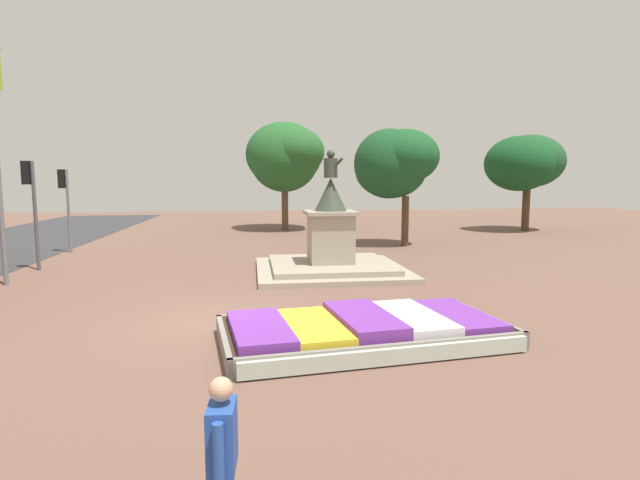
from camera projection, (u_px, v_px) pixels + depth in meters
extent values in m
plane|color=brown|center=(220.00, 322.00, 11.02)|extent=(82.01, 82.01, 0.00)
cube|color=#38281C|center=(364.00, 333.00, 9.73)|extent=(5.55, 3.15, 0.31)
cube|color=gray|center=(390.00, 354.00, 8.48)|extent=(5.45, 0.80, 0.35)
cube|color=gray|center=(343.00, 315.00, 10.97)|extent=(5.45, 0.80, 0.35)
cube|color=gray|center=(224.00, 344.00, 9.03)|extent=(0.44, 2.69, 0.35)
cube|color=gray|center=(485.00, 322.00, 10.42)|extent=(0.44, 2.69, 0.35)
cube|color=#72339E|center=(260.00, 329.00, 9.17)|extent=(1.30, 2.41, 0.17)
cube|color=yellow|center=(313.00, 326.00, 9.44)|extent=(1.30, 2.41, 0.13)
cube|color=#72339E|center=(364.00, 319.00, 9.70)|extent=(1.30, 2.41, 0.23)
cube|color=white|center=(412.00, 317.00, 9.96)|extent=(1.30, 2.41, 0.17)
cube|color=#72339E|center=(457.00, 315.00, 10.23)|extent=(1.30, 2.41, 0.12)
cube|color=#B2BCAD|center=(391.00, 355.00, 8.43)|extent=(5.19, 0.86, 0.28)
cube|color=#9E9480|center=(330.00, 270.00, 17.01)|extent=(4.97, 4.97, 0.17)
cube|color=gray|center=(330.00, 265.00, 16.99)|extent=(4.01, 4.01, 0.17)
cube|color=#9E937F|center=(331.00, 238.00, 16.88)|extent=(1.44, 1.44, 1.63)
cube|color=#9E937F|center=(331.00, 213.00, 16.78)|extent=(1.70, 1.70, 0.12)
cone|color=#384233|center=(331.00, 194.00, 16.70)|extent=(1.08, 1.08, 1.11)
cylinder|color=#384233|center=(331.00, 168.00, 16.60)|extent=(0.46, 0.46, 0.64)
sphere|color=#384233|center=(331.00, 154.00, 16.55)|extent=(0.28, 0.28, 0.28)
cylinder|color=#384233|center=(337.00, 164.00, 16.38)|extent=(0.41, 0.50, 0.43)
cylinder|color=#4C5156|center=(35.00, 216.00, 17.20)|extent=(0.12, 0.12, 3.78)
cube|color=black|center=(26.00, 173.00, 17.00)|extent=(0.25, 0.29, 0.80)
cylinder|color=#4B0808|center=(22.00, 165.00, 16.96)|extent=(0.03, 0.14, 0.14)
cylinder|color=#543E08|center=(22.00, 173.00, 16.99)|extent=(0.03, 0.14, 0.14)
cylinder|color=green|center=(23.00, 181.00, 17.02)|extent=(0.03, 0.14, 0.14)
cylinder|color=slate|center=(69.00, 211.00, 21.44)|extent=(0.12, 0.12, 3.58)
cube|color=black|center=(62.00, 179.00, 21.25)|extent=(0.24, 0.28, 0.80)
cylinder|color=red|center=(58.00, 173.00, 21.20)|extent=(0.03, 0.14, 0.14)
cylinder|color=#543E08|center=(58.00, 179.00, 21.23)|extent=(0.03, 0.14, 0.14)
cylinder|color=#0D4211|center=(59.00, 185.00, 21.26)|extent=(0.03, 0.14, 0.14)
cube|color=#264CA5|center=(222.00, 436.00, 4.07)|extent=(0.24, 0.39, 0.54)
cylinder|color=#264CA5|center=(218.00, 455.00, 3.84)|extent=(0.09, 0.09, 0.52)
cylinder|color=#264CA5|center=(225.00, 425.00, 4.31)|extent=(0.09, 0.09, 0.52)
sphere|color=tan|center=(221.00, 389.00, 4.02)|extent=(0.20, 0.20, 0.20)
cube|color=olive|center=(227.00, 468.00, 4.42)|extent=(0.14, 0.29, 0.22)
cylinder|color=#4C3823|center=(405.00, 221.00, 23.72)|extent=(0.34, 0.34, 2.38)
ellipsoid|color=#194925|center=(389.00, 164.00, 23.60)|extent=(3.34, 3.17, 3.29)
ellipsoid|color=#194F26|center=(405.00, 156.00, 23.56)|extent=(3.25, 3.42, 2.55)
ellipsoid|color=#164E23|center=(391.00, 170.00, 23.98)|extent=(3.44, 2.99, 2.72)
cylinder|color=#4C3823|center=(526.00, 208.00, 31.02)|extent=(0.46, 0.46, 2.81)
ellipsoid|color=#1C4B27|center=(530.00, 161.00, 31.00)|extent=(4.19, 4.21, 3.26)
ellipsoid|color=#164821|center=(519.00, 164.00, 30.42)|extent=(4.11, 4.34, 3.35)
cylinder|color=brown|center=(285.00, 208.00, 31.28)|extent=(0.41, 0.41, 2.75)
ellipsoid|color=#235927|center=(284.00, 159.00, 30.58)|extent=(4.24, 3.96, 4.07)
ellipsoid|color=#255A28|center=(295.00, 152.00, 30.37)|extent=(3.57, 3.74, 2.93)
ellipsoid|color=#215D28|center=(284.00, 155.00, 31.86)|extent=(4.87, 5.18, 4.10)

